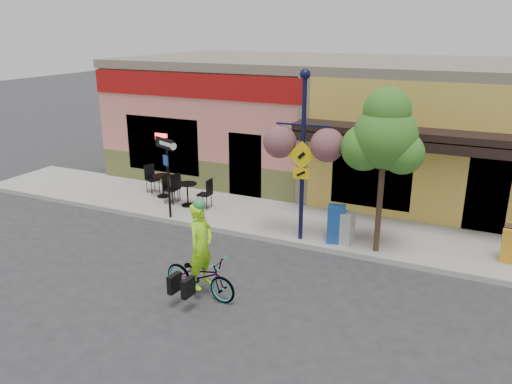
% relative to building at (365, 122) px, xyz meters
% --- Properties ---
extents(ground, '(90.00, 90.00, 0.00)m').
position_rel_building_xyz_m(ground, '(0.00, -7.50, -2.25)').
color(ground, '#2D2D30').
rests_on(ground, ground).
extents(sidewalk, '(24.00, 3.00, 0.15)m').
position_rel_building_xyz_m(sidewalk, '(0.00, -5.50, -2.17)').
color(sidewalk, '#9E9B93').
rests_on(sidewalk, ground).
extents(curb, '(24.00, 0.12, 0.15)m').
position_rel_building_xyz_m(curb, '(0.00, -6.95, -2.17)').
color(curb, '#A8A59E').
rests_on(curb, ground).
extents(building, '(18.20, 8.20, 4.50)m').
position_rel_building_xyz_m(building, '(0.00, 0.00, 0.00)').
color(building, '#D17467').
rests_on(building, ground).
extents(bicycle, '(1.84, 0.80, 0.94)m').
position_rel_building_xyz_m(bicycle, '(-1.10, -10.23, -1.78)').
color(bicycle, maroon).
rests_on(bicycle, ground).
extents(cyclist_rider, '(0.52, 0.73, 1.89)m').
position_rel_building_xyz_m(cyclist_rider, '(-1.05, -10.23, -1.31)').
color(cyclist_rider, '#A6FF1A').
rests_on(cyclist_rider, ground).
extents(lamp_post, '(1.49, 0.71, 4.51)m').
position_rel_building_xyz_m(lamp_post, '(-0.06, -6.72, 0.16)').
color(lamp_post, '#111438').
rests_on(lamp_post, sidewalk).
extents(one_way_sign, '(0.94, 0.55, 2.44)m').
position_rel_building_xyz_m(one_way_sign, '(-4.17, -6.85, -0.88)').
color(one_way_sign, black).
rests_on(one_way_sign, sidewalk).
extents(cafe_set_left, '(1.83, 1.38, 0.98)m').
position_rel_building_xyz_m(cafe_set_left, '(-5.49, -5.34, -1.61)').
color(cafe_set_left, black).
rests_on(cafe_set_left, sidewalk).
extents(cafe_set_right, '(1.66, 0.87, 0.98)m').
position_rel_building_xyz_m(cafe_set_right, '(-4.24, -5.76, -1.61)').
color(cafe_set_right, black).
rests_on(cafe_set_right, sidewalk).
extents(newspaper_box_blue, '(0.54, 0.50, 1.01)m').
position_rel_building_xyz_m(newspaper_box_blue, '(0.86, -6.53, -1.59)').
color(newspaper_box_blue, '#184793').
rests_on(newspaper_box_blue, sidewalk).
extents(newspaper_box_grey, '(0.46, 0.43, 0.88)m').
position_rel_building_xyz_m(newspaper_box_grey, '(1.11, -6.53, -1.66)').
color(newspaper_box_grey, '#A4A4A4').
rests_on(newspaper_box_grey, sidewalk).
extents(street_tree, '(2.11, 2.11, 4.22)m').
position_rel_building_xyz_m(street_tree, '(1.96, -6.62, 0.01)').
color(street_tree, '#3D7A26').
rests_on(street_tree, sidewalk).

